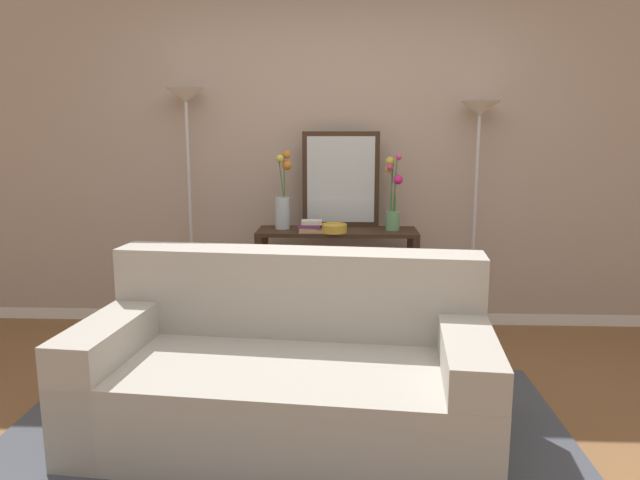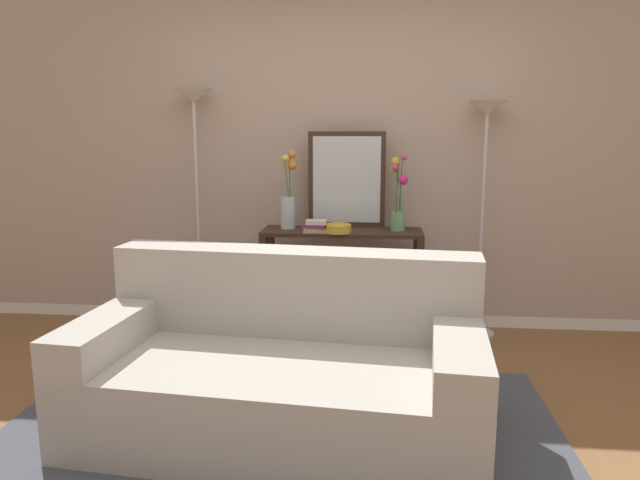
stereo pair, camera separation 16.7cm
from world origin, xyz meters
TOP-DOWN VIEW (x-y plane):
  - ground_plane at (0.00, 0.00)m, footprint 16.00×16.00m
  - back_wall at (0.00, 1.92)m, footprint 12.00×0.15m
  - area_rug at (-0.26, -0.02)m, footprint 2.84×1.90m
  - couch at (-0.25, 0.14)m, footprint 2.05×1.16m
  - console_table at (-0.02, 1.53)m, footprint 1.15×0.37m
  - floor_lamp_left at (-1.12, 1.68)m, footprint 0.28×0.28m
  - floor_lamp_right at (0.98, 1.68)m, footprint 0.28×0.28m
  - wall_mirror at (0.00, 1.69)m, footprint 0.56×0.02m
  - vase_tall_flowers at (-0.41, 1.57)m, footprint 0.12×0.12m
  - vase_short_flowers at (0.37, 1.54)m, footprint 0.12×0.11m
  - fruit_bowl at (-0.04, 1.42)m, footprint 0.18×0.18m
  - book_stack at (-0.20, 1.43)m, footprint 0.20×0.15m
  - book_row_under_console at (-0.34, 1.53)m, footprint 0.31×0.17m

SIDE VIEW (x-z plane):
  - ground_plane at x=0.00m, z-range -0.02..0.00m
  - area_rug at x=-0.26m, z-range 0.00..0.01m
  - book_row_under_console at x=-0.34m, z-range -0.01..0.12m
  - couch at x=-0.25m, z-range -0.13..0.75m
  - console_table at x=-0.02m, z-range 0.15..0.95m
  - fruit_bowl at x=-0.04m, z-range 0.81..0.87m
  - book_stack at x=-0.20m, z-range 0.80..0.89m
  - vase_tall_flowers at x=-0.41m, z-range 0.72..1.29m
  - vase_short_flowers at x=0.37m, z-range 0.75..1.29m
  - wall_mirror at x=0.00m, z-range 0.81..1.50m
  - floor_lamp_right at x=0.98m, z-range 0.49..2.20m
  - floor_lamp_left at x=-1.12m, z-range 0.52..2.33m
  - back_wall at x=0.00m, z-range 0.00..3.06m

